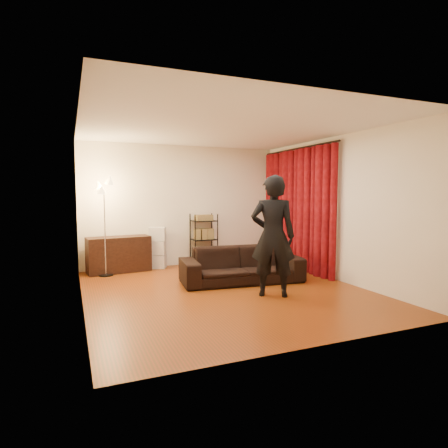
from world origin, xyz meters
name	(u,v)px	position (x,y,z in m)	size (l,w,h in m)	color
floor	(225,290)	(0.00, 0.00, 0.00)	(5.00, 5.00, 0.00)	#87340E
ceiling	(225,128)	(0.00, 0.00, 2.70)	(5.00, 5.00, 0.00)	white
wall_back	(183,206)	(0.00, 2.50, 1.35)	(5.00, 5.00, 0.00)	white
wall_front	(318,221)	(0.00, -2.50, 1.35)	(5.00, 5.00, 0.00)	white
wall_left	(80,213)	(-2.25, 0.00, 1.35)	(5.00, 5.00, 0.00)	white
wall_right	(335,208)	(2.25, 0.00, 1.35)	(5.00, 5.00, 0.00)	white
curtain_rod	(298,149)	(2.15, 1.12, 2.58)	(0.04, 0.04, 2.65)	black
curtain	(296,210)	(2.13, 1.12, 1.28)	(0.22, 2.65, 2.55)	maroon
sofa	(242,265)	(0.51, 0.44, 0.32)	(2.21, 0.86, 0.64)	black
person	(273,236)	(0.57, -0.58, 0.96)	(0.70, 0.46, 1.92)	black
media_cabinet	(119,254)	(-1.47, 2.23, 0.37)	(1.26, 0.47, 0.74)	black
storage_boxes	(157,248)	(-0.64, 2.31, 0.45)	(0.36, 0.29, 0.90)	beige
wire_shelf	(204,239)	(0.42, 2.28, 0.58)	(0.53, 0.37, 1.17)	black
floor_lamp	(105,228)	(-1.76, 1.96, 0.95)	(0.34, 0.34, 1.90)	silver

